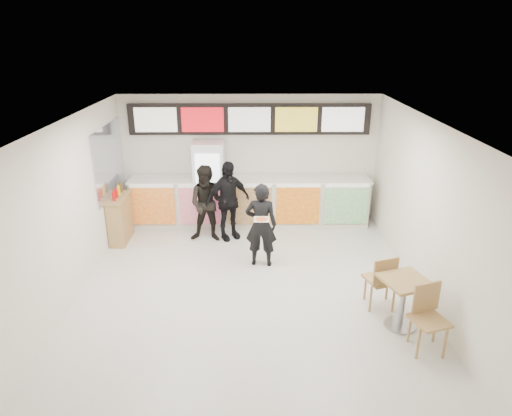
{
  "coord_description": "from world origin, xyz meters",
  "views": [
    {
      "loc": [
        0.08,
        -6.97,
        4.34
      ],
      "look_at": [
        0.13,
        1.2,
        1.14
      ],
      "focal_mm": 32.0,
      "sensor_mm": 36.0,
      "label": 1
    }
  ],
  "objects_px": {
    "cafe_table": "(404,294)",
    "condiment_ledge": "(120,218)",
    "drinks_fridge": "(210,184)",
    "customer_left": "(208,204)",
    "customer_main": "(261,225)",
    "customer_mid": "(228,201)",
    "service_counter": "(250,201)"
  },
  "relations": [
    {
      "from": "drinks_fridge",
      "to": "cafe_table",
      "type": "xyz_separation_m",
      "value": [
        3.31,
        -4.09,
        -0.43
      ]
    },
    {
      "from": "condiment_ledge",
      "to": "customer_main",
      "type": "bearing_deg",
      "value": -20.24
    },
    {
      "from": "customer_mid",
      "to": "cafe_table",
      "type": "distance_m",
      "value": 4.36
    },
    {
      "from": "cafe_table",
      "to": "condiment_ledge",
      "type": "distance_m",
      "value": 6.09
    },
    {
      "from": "cafe_table",
      "to": "condiment_ledge",
      "type": "relative_size",
      "value": 1.44
    },
    {
      "from": "service_counter",
      "to": "drinks_fridge",
      "type": "bearing_deg",
      "value": 179.01
    },
    {
      "from": "cafe_table",
      "to": "condiment_ledge",
      "type": "bearing_deg",
      "value": 129.97
    },
    {
      "from": "customer_main",
      "to": "customer_left",
      "type": "relative_size",
      "value": 0.99
    },
    {
      "from": "service_counter",
      "to": "condiment_ledge",
      "type": "relative_size",
      "value": 4.58
    },
    {
      "from": "customer_main",
      "to": "customer_mid",
      "type": "distance_m",
      "value": 1.42
    },
    {
      "from": "customer_left",
      "to": "condiment_ledge",
      "type": "bearing_deg",
      "value": -175.35
    },
    {
      "from": "customer_left",
      "to": "condiment_ledge",
      "type": "relative_size",
      "value": 1.4
    },
    {
      "from": "condiment_ledge",
      "to": "drinks_fridge",
      "type": "bearing_deg",
      "value": 25.79
    },
    {
      "from": "drinks_fridge",
      "to": "customer_left",
      "type": "height_order",
      "value": "drinks_fridge"
    },
    {
      "from": "customer_main",
      "to": "cafe_table",
      "type": "xyz_separation_m",
      "value": [
        2.15,
        -2.05,
        -0.26
      ]
    },
    {
      "from": "customer_mid",
      "to": "drinks_fridge",
      "type": "bearing_deg",
      "value": 91.54
    },
    {
      "from": "drinks_fridge",
      "to": "service_counter",
      "type": "bearing_deg",
      "value": -0.99
    },
    {
      "from": "customer_mid",
      "to": "condiment_ledge",
      "type": "xyz_separation_m",
      "value": [
        -2.35,
        -0.11,
        -0.36
      ]
    },
    {
      "from": "drinks_fridge",
      "to": "customer_left",
      "type": "xyz_separation_m",
      "value": [
        0.04,
        -0.91,
        -0.15
      ]
    },
    {
      "from": "customer_left",
      "to": "condiment_ledge",
      "type": "distance_m",
      "value": 1.95
    },
    {
      "from": "customer_left",
      "to": "customer_mid",
      "type": "height_order",
      "value": "customer_mid"
    },
    {
      "from": "service_counter",
      "to": "customer_left",
      "type": "xyz_separation_m",
      "value": [
        -0.9,
        -0.89,
        0.28
      ]
    },
    {
      "from": "customer_main",
      "to": "customer_left",
      "type": "xyz_separation_m",
      "value": [
        -1.13,
        1.12,
        0.01
      ]
    },
    {
      "from": "service_counter",
      "to": "customer_mid",
      "type": "xyz_separation_m",
      "value": [
        -0.47,
        -0.78,
        0.31
      ]
    },
    {
      "from": "drinks_fridge",
      "to": "condiment_ledge",
      "type": "height_order",
      "value": "drinks_fridge"
    },
    {
      "from": "customer_main",
      "to": "condiment_ledge",
      "type": "relative_size",
      "value": 1.38
    },
    {
      "from": "customer_left",
      "to": "condiment_ledge",
      "type": "xyz_separation_m",
      "value": [
        -1.92,
        -0.0,
        -0.33
      ]
    },
    {
      "from": "drinks_fridge",
      "to": "cafe_table",
      "type": "bearing_deg",
      "value": -50.99
    },
    {
      "from": "customer_mid",
      "to": "cafe_table",
      "type": "bearing_deg",
      "value": -77.52
    },
    {
      "from": "customer_main",
      "to": "customer_left",
      "type": "height_order",
      "value": "customer_left"
    },
    {
      "from": "customer_main",
      "to": "customer_mid",
      "type": "relative_size",
      "value": 0.95
    },
    {
      "from": "customer_mid",
      "to": "service_counter",
      "type": "bearing_deg",
      "value": 30.4
    }
  ]
}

